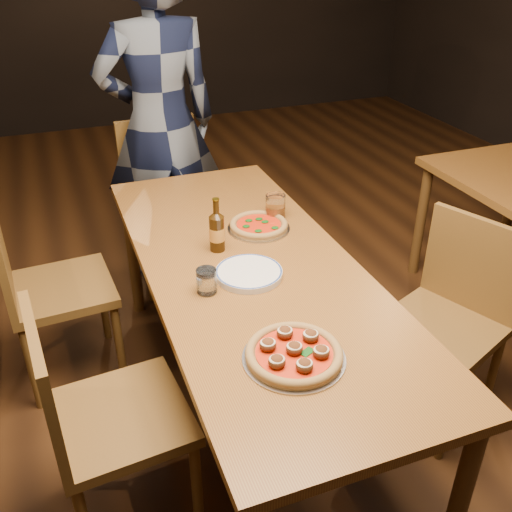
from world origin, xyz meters
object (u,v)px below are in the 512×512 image
object	(u,v)px
pizza_margherita	(259,225)
plate_stack	(249,273)
beer_bottle	(217,232)
amber_glass	(275,207)
chair_main_sw	(61,287)
water_glass	(207,281)
chair_main_e	(440,327)
diner	(160,125)
table_main	(252,281)
chair_main_nw	(120,416)
chair_end	(170,204)
pizza_meatball	(294,353)

from	to	relation	value
pizza_margherita	plate_stack	distance (m)	0.39
pizza_margherita	beer_bottle	size ratio (longest dim) A/B	1.22
pizza_margherita	amber_glass	distance (m)	0.14
chair_main_sw	water_glass	bearing A→B (deg)	-146.09
chair_main_sw	amber_glass	distance (m)	1.04
chair_main_e	diner	world-z (taller)	diner
table_main	pizza_margherita	world-z (taller)	pizza_margherita
water_glass	diner	xyz separation A→B (m)	(0.16, 1.43, 0.14)
chair_main_nw	water_glass	world-z (taller)	chair_main_nw
chair_end	beer_bottle	xyz separation A→B (m)	(-0.03, -1.05, 0.34)
water_glass	diner	distance (m)	1.45
plate_stack	beer_bottle	distance (m)	0.25
chair_main_e	water_glass	distance (m)	1.01
chair_main_nw	plate_stack	world-z (taller)	chair_main_nw
pizza_meatball	water_glass	world-z (taller)	water_glass
chair_main_nw	chair_main_e	size ratio (longest dim) A/B	1.01
amber_glass	beer_bottle	bearing A→B (deg)	-150.26
table_main	pizza_margherita	xyz separation A→B (m)	(0.14, 0.28, 0.09)
chair_main_nw	pizza_margherita	distance (m)	1.00
table_main	pizza_margherita	size ratio (longest dim) A/B	7.34
chair_main_e	chair_main_nw	bearing A→B (deg)	-110.93
beer_bottle	amber_glass	world-z (taller)	beer_bottle
pizza_meatball	plate_stack	bearing A→B (deg)	86.12
table_main	chair_end	distance (m)	1.23
beer_bottle	pizza_meatball	bearing A→B (deg)	-88.69
table_main	chair_main_nw	size ratio (longest dim) A/B	2.11
chair_end	diner	size ratio (longest dim) A/B	0.53
chair_main_sw	chair_end	size ratio (longest dim) A/B	0.97
table_main	pizza_margherita	distance (m)	0.32
beer_bottle	chair_main_e	bearing A→B (deg)	-29.67
chair_main_nw	pizza_margherita	xyz separation A→B (m)	(0.73, 0.61, 0.29)
amber_glass	chair_end	bearing A→B (deg)	109.50
chair_main_nw	chair_main_sw	size ratio (longest dim) A/B	0.98
diner	chair_end	bearing A→B (deg)	86.18
table_main	pizza_meatball	bearing A→B (deg)	-97.05
chair_main_sw	water_glass	distance (m)	0.89
pizza_margherita	water_glass	distance (m)	0.53
chair_main_sw	plate_stack	xyz separation A→B (m)	(0.69, -0.61, 0.28)
chair_main_nw	diner	size ratio (longest dim) A/B	0.51
pizza_meatball	beer_bottle	world-z (taller)	beer_bottle
pizza_margherita	water_glass	size ratio (longest dim) A/B	2.96
table_main	beer_bottle	size ratio (longest dim) A/B	8.96
chair_main_sw	beer_bottle	xyz separation A→B (m)	(0.63, -0.38, 0.35)
table_main	chair_end	xyz separation A→B (m)	(-0.06, 1.21, -0.18)
plate_stack	chair_main_sw	bearing A→B (deg)	138.17
chair_main_nw	chair_end	size ratio (longest dim) A/B	0.96
pizza_meatball	chair_main_sw	bearing A→B (deg)	120.46
amber_glass	diner	world-z (taller)	diner
table_main	diner	world-z (taller)	diner
chair_end	plate_stack	bearing A→B (deg)	-91.47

